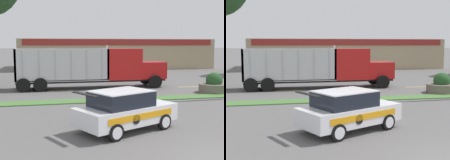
% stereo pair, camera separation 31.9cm
% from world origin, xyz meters
% --- Properties ---
extents(grass_verge, '(120.00, 1.42, 0.06)m').
position_xyz_m(grass_verge, '(0.00, 10.77, 0.03)').
color(grass_verge, '#477538').
rests_on(grass_verge, ground_plane).
extents(centre_line_4, '(2.40, 0.14, 0.01)m').
position_xyz_m(centre_line_4, '(-4.23, 15.48, 0.00)').
color(centre_line_4, yellow).
rests_on(centre_line_4, ground_plane).
extents(centre_line_5, '(2.40, 0.14, 0.01)m').
position_xyz_m(centre_line_5, '(1.17, 15.48, 0.00)').
color(centre_line_5, yellow).
rests_on(centre_line_5, ground_plane).
extents(centre_line_6, '(2.40, 0.14, 0.01)m').
position_xyz_m(centre_line_6, '(6.57, 15.48, 0.00)').
color(centre_line_6, yellow).
rests_on(centre_line_6, ground_plane).
extents(dump_truck_lead, '(11.78, 2.69, 3.38)m').
position_xyz_m(dump_truck_lead, '(-0.29, 16.51, 1.58)').
color(dump_truck_lead, black).
rests_on(dump_truck_lead, ground_plane).
extents(rally_car, '(4.50, 3.48, 1.66)m').
position_xyz_m(rally_car, '(-2.15, 4.06, 0.84)').
color(rally_car, white).
rests_on(rally_car, ground_plane).
extents(stone_planter, '(2.12, 2.12, 1.46)m').
position_xyz_m(stone_planter, '(6.62, 12.19, 0.52)').
color(stone_planter, '#6B6056').
rests_on(stone_planter, ground_plane).
extents(store_building_backdrop, '(26.95, 12.10, 4.18)m').
position_xyz_m(store_building_backdrop, '(5.06, 38.38, 2.09)').
color(store_building_backdrop, tan).
rests_on(store_building_backdrop, ground_plane).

